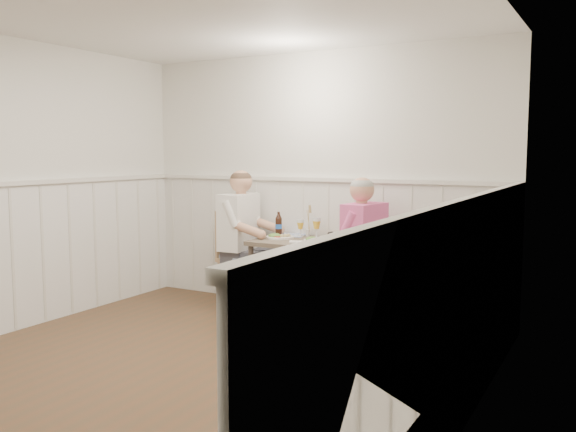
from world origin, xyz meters
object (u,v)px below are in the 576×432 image
object	(u,v)px
chair_right	(377,277)
man_in_pink	(360,263)
chair_left	(243,254)
beer_bottle	(279,225)
dining_table	(298,251)
grass_vase	(308,221)
diner_cream	(243,249)

from	to	relation	value
chair_right	man_in_pink	size ratio (longest dim) A/B	0.59
chair_left	beer_bottle	size ratio (longest dim) A/B	4.08
dining_table	beer_bottle	size ratio (longest dim) A/B	3.31
chair_right	grass_vase	bearing A→B (deg)	166.69
dining_table	beer_bottle	bearing A→B (deg)	150.59
dining_table	diner_cream	size ratio (longest dim) A/B	0.56
chair_right	man_in_pink	xyz separation A→B (m)	(-0.12, -0.11, 0.14)
chair_right	chair_left	size ratio (longest dim) A/B	0.83
dining_table	man_in_pink	xyz separation A→B (m)	(0.66, -0.04, -0.06)
chair_left	grass_vase	xyz separation A→B (m)	(0.68, 0.16, 0.36)
dining_table	grass_vase	bearing A→B (deg)	96.80
chair_right	diner_cream	distance (m)	1.46
dining_table	man_in_pink	bearing A→B (deg)	-3.33
chair_left	beer_bottle	distance (m)	0.51
dining_table	chair_left	xyz separation A→B (m)	(-0.71, 0.10, -0.10)
man_in_pink	diner_cream	distance (m)	1.33
man_in_pink	grass_vase	size ratio (longest dim) A/B	4.16
diner_cream	chair_right	bearing A→B (deg)	1.22
diner_cream	beer_bottle	bearing A→B (deg)	21.12
man_in_pink	beer_bottle	bearing A→B (deg)	167.45
grass_vase	chair_left	bearing A→B (deg)	-166.45
diner_cream	beer_bottle	xyz separation A→B (m)	(0.35, 0.14, 0.26)
dining_table	beer_bottle	world-z (taller)	beer_bottle
beer_bottle	diner_cream	bearing A→B (deg)	-158.88
chair_left	grass_vase	world-z (taller)	grass_vase
dining_table	diner_cream	bearing A→B (deg)	176.24
chair_left	diner_cream	world-z (taller)	diner_cream
dining_table	man_in_pink	size ratio (longest dim) A/B	0.57
chair_right	chair_left	distance (m)	1.49
man_in_pink	grass_vase	world-z (taller)	man_in_pink
man_in_pink	diner_cream	size ratio (longest dim) A/B	0.97
grass_vase	diner_cream	bearing A→B (deg)	-160.69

